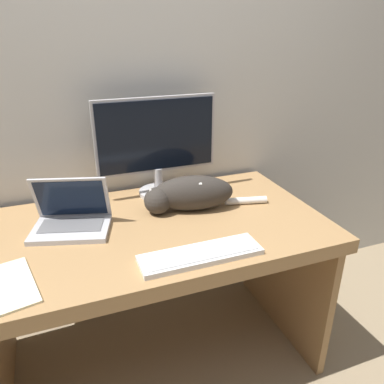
% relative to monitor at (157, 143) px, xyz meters
% --- Properties ---
extents(wall_back, '(6.40, 0.06, 2.60)m').
position_rel_monitor_xyz_m(wall_back, '(-0.11, 0.16, 0.31)').
color(wall_back, silver).
rests_on(wall_back, ground_plane).
extents(desk, '(1.42, 0.78, 0.74)m').
position_rel_monitor_xyz_m(desk, '(-0.11, -0.29, -0.41)').
color(desk, '#A37A4C').
rests_on(desk, ground_plane).
extents(monitor, '(0.56, 0.19, 0.46)m').
position_rel_monitor_xyz_m(monitor, '(0.00, 0.00, 0.00)').
color(monitor, '#B2B2B7').
rests_on(monitor, desk).
extents(laptop, '(0.34, 0.28, 0.21)m').
position_rel_monitor_xyz_m(laptop, '(-0.42, -0.21, -0.21)').
color(laptop, '#B7B7BC').
rests_on(laptop, desk).
extents(external_keyboard, '(0.44, 0.13, 0.02)m').
position_rel_monitor_xyz_m(external_keyboard, '(-0.01, -0.58, -0.24)').
color(external_keyboard, white).
rests_on(external_keyboard, desk).
extents(cat, '(0.56, 0.21, 0.16)m').
position_rel_monitor_xyz_m(cat, '(0.08, -0.21, -0.18)').
color(cat, '#332D28').
rests_on(cat, desk).
extents(paper_notepad, '(0.22, 0.30, 0.01)m').
position_rel_monitor_xyz_m(paper_notepad, '(-0.64, -0.52, -0.25)').
color(paper_notepad, '#F4EFC6').
rests_on(paper_notepad, desk).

